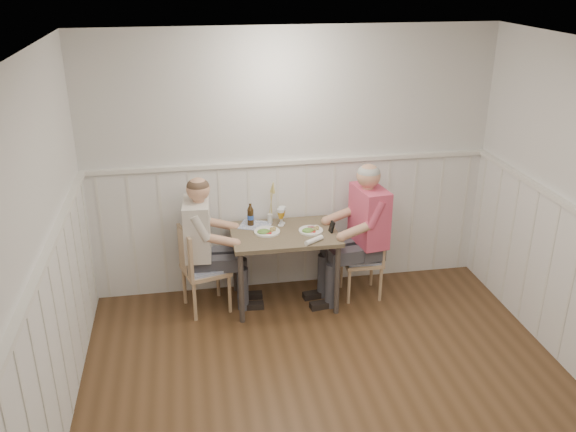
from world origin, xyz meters
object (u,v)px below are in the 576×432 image
Objects in this scene: man_in_pink at (364,242)px; beer_bottle at (251,216)px; chair_right at (366,256)px; chair_left at (200,266)px; grass_vase at (270,204)px; dining_table at (284,241)px; diner_cream at (203,254)px.

man_in_pink reaches higher than beer_bottle.
chair_right is 0.56× the size of man_in_pink.
grass_vase is (0.71, 0.25, 0.49)m from chair_left.
dining_table is 0.40m from grass_vase.
dining_table is 0.42m from beer_bottle.
chair_right is at bearing 0.55° from dining_table.
chair_right is 3.52× the size of beer_bottle.
dining_table is at bearing -36.79° from beer_bottle.
dining_table is 0.79m from man_in_pink.
diner_cream is at bearing 51.51° from chair_left.
beer_bottle is at bearing 167.64° from man_in_pink.
diner_cream is 0.80m from grass_vase.
diner_cream reaches higher than chair_left.
man_in_pink is at bearing -12.36° from beer_bottle.
beer_bottle is (-1.08, 0.24, 0.26)m from man_in_pink.
beer_bottle is (0.48, 0.17, 0.28)m from diner_cream.
man_in_pink is (1.59, -0.01, 0.13)m from chair_left.
man_in_pink reaches higher than chair_right.
dining_table is at bearing 0.16° from chair_left.
man_in_pink is 0.99m from grass_vase.
beer_bottle reaches higher than chair_left.
diner_cream is at bearing 176.55° from dining_table.
chair_left is at bearing -128.49° from diner_cream.
beer_bottle is 0.51× the size of grass_vase.
chair_right is (0.83, 0.01, -0.23)m from dining_table.
diner_cream is (-1.60, 0.04, 0.14)m from chair_right.
chair_left is at bearing 179.50° from man_in_pink.
beer_bottle is (0.52, 0.22, 0.39)m from chair_left.
diner_cream is 3.07× the size of grass_vase.
man_in_pink is 3.21× the size of grass_vase.
man_in_pink is 6.27× the size of beer_bottle.
chair_left is 3.78× the size of beer_bottle.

